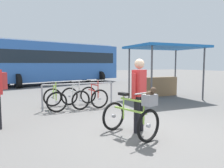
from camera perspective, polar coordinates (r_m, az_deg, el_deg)
ground_plane at (r=5.00m, az=8.77°, el=-12.51°), size 80.00×80.00×0.00m
bike_rack_rail at (r=7.44m, az=-8.77°, el=-1.55°), size 2.51×0.19×0.88m
racked_bike_lime at (r=7.47m, az=-15.08°, el=-3.74°), size 0.76×1.16×0.97m
racked_bike_white at (r=7.62m, az=-9.88°, el=-3.45°), size 0.74×1.15×0.97m
racked_bike_red at (r=7.83m, az=-4.93°, el=-3.15°), size 0.67×1.10×0.97m
featured_bicycle at (r=4.51m, az=5.87°, el=-8.05°), size 0.89×1.25×1.09m
person_with_featured_bike at (r=4.80m, az=7.21°, el=-2.11°), size 0.48×0.33×1.64m
bus_distant at (r=16.94m, az=-14.54°, el=5.96°), size 10.30×4.74×3.08m
market_stall at (r=9.90m, az=12.82°, el=4.49°), size 3.29×2.56×2.30m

